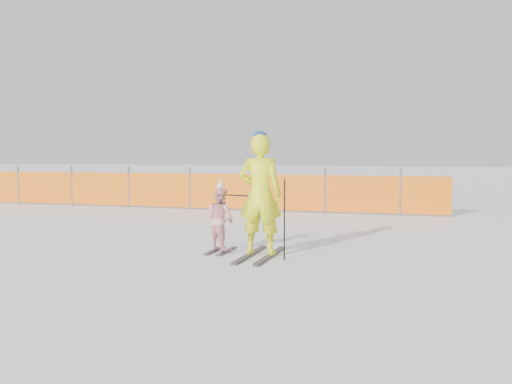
# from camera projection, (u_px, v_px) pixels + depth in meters

# --- Properties ---
(ground) EXTENTS (120.00, 120.00, 0.00)m
(ground) POSITION_uv_depth(u_px,v_px,m) (247.00, 256.00, 9.21)
(ground) COLOR white
(ground) RESTS_ON ground
(adult) EXTENTS (0.72, 1.66, 2.01)m
(adult) POSITION_uv_depth(u_px,v_px,m) (260.00, 194.00, 9.09)
(adult) COLOR black
(adult) RESTS_ON ground
(child) EXTENTS (0.65, 0.84, 1.24)m
(child) POSITION_uv_depth(u_px,v_px,m) (220.00, 218.00, 9.54)
(child) COLOR black
(child) RESTS_ON ground
(ski_poles) EXTENTS (1.10, 0.40, 1.25)m
(ski_poles) POSITION_uv_depth(u_px,v_px,m) (271.00, 212.00, 8.95)
(ski_poles) COLOR black
(ski_poles) RESTS_ON ground
(safety_fence) EXTENTS (15.33, 0.06, 1.25)m
(safety_fence) POSITION_uv_depth(u_px,v_px,m) (177.00, 190.00, 16.82)
(safety_fence) COLOR #595960
(safety_fence) RESTS_ON ground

